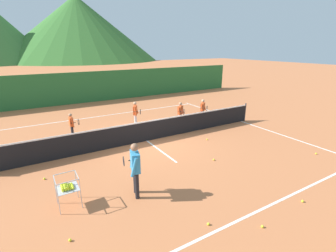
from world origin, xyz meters
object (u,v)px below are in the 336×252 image
(student_1, at_px, (135,112))
(tennis_ball_2, at_px, (316,154))
(tennis_ball_1, at_px, (214,160))
(tennis_net, at_px, (147,131))
(student_0, at_px, (72,123))
(tennis_ball_8, at_px, (303,201))
(ball_cart, at_px, (67,187))
(tennis_ball_0, at_px, (70,240))
(student_2, at_px, (180,112))
(tennis_ball_6, at_px, (207,139))
(instructor, at_px, (135,165))
(student_3, at_px, (203,108))
(tennis_ball_3, at_px, (44,179))
(tennis_ball_7, at_px, (208,224))
(tennis_ball_4, at_px, (262,226))

(student_1, bearing_deg, tennis_ball_2, -55.87)
(tennis_ball_1, distance_m, tennis_ball_2, 4.33)
(tennis_net, xyz_separation_m, student_0, (-2.88, 2.21, 0.23))
(tennis_net, relative_size, student_1, 9.39)
(tennis_net, relative_size, tennis_ball_8, 190.03)
(ball_cart, height_order, tennis_ball_0, ball_cart)
(tennis_net, height_order, student_0, student_0)
(tennis_net, bearing_deg, tennis_ball_2, -42.52)
(student_2, bearing_deg, tennis_ball_6, -93.90)
(tennis_ball_0, distance_m, tennis_ball_8, 6.23)
(instructor, relative_size, tennis_ball_2, 24.38)
(student_0, distance_m, tennis_ball_0, 7.05)
(student_1, bearing_deg, student_3, -15.94)
(tennis_net, bearing_deg, student_0, 142.54)
(tennis_net, relative_size, ball_cart, 14.37)
(student_1, height_order, tennis_ball_3, student_1)
(tennis_ball_2, height_order, tennis_ball_6, same)
(tennis_net, distance_m, tennis_ball_0, 6.32)
(tennis_ball_1, distance_m, tennis_ball_6, 2.16)
(instructor, bearing_deg, student_2, 45.85)
(student_2, xyz_separation_m, tennis_ball_0, (-6.88, -5.91, -0.75))
(tennis_ball_7, bearing_deg, tennis_ball_1, 47.23)
(ball_cart, relative_size, tennis_ball_8, 13.22)
(tennis_ball_0, relative_size, tennis_ball_3, 1.00)
(student_1, relative_size, tennis_ball_8, 20.23)
(tennis_ball_4, relative_size, tennis_ball_8, 1.00)
(ball_cart, bearing_deg, student_3, 28.80)
(tennis_ball_0, relative_size, tennis_ball_4, 1.00)
(instructor, bearing_deg, tennis_ball_4, -53.50)
(tennis_ball_4, bearing_deg, tennis_ball_8, 3.34)
(instructor, height_order, tennis_ball_7, instructor)
(student_1, relative_size, tennis_ball_6, 20.23)
(student_0, distance_m, tennis_ball_7, 8.29)
(student_3, xyz_separation_m, tennis_ball_7, (-5.41, -7.10, -0.74))
(student_1, distance_m, tennis_ball_3, 6.21)
(tennis_net, xyz_separation_m, tennis_ball_4, (-0.09, -6.62, -0.47))
(tennis_net, bearing_deg, tennis_ball_0, -131.96)
(tennis_net, height_order, ball_cart, tennis_net)
(student_0, height_order, student_1, student_1)
(instructor, distance_m, ball_cart, 1.92)
(student_2, bearing_deg, student_1, 153.91)
(student_1, distance_m, tennis_ball_6, 4.27)
(tennis_ball_6, height_order, tennis_ball_7, same)
(tennis_ball_2, distance_m, tennis_ball_6, 4.52)
(student_2, distance_m, tennis_ball_8, 7.82)
(tennis_ball_4, bearing_deg, tennis_ball_6, 63.88)
(tennis_ball_2, relative_size, tennis_ball_7, 1.00)
(tennis_ball_2, bearing_deg, student_1, 124.13)
(tennis_ball_4, distance_m, tennis_ball_8, 1.84)
(student_1, xyz_separation_m, tennis_ball_3, (-4.91, -3.71, -0.79))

